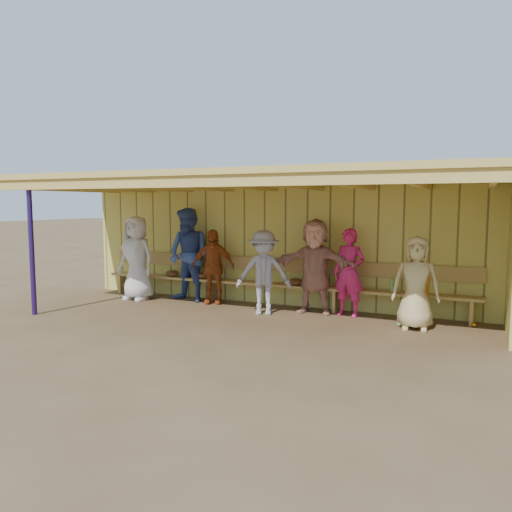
% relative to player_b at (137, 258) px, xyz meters
% --- Properties ---
extents(ground, '(90.00, 90.00, 0.00)m').
position_rel_player_b_xyz_m(ground, '(2.78, -0.50, -0.87)').
color(ground, brown).
rests_on(ground, ground).
extents(player_b, '(0.89, 0.61, 1.74)m').
position_rel_player_b_xyz_m(player_b, '(0.00, 0.00, 0.00)').
color(player_b, silver).
rests_on(player_b, ground).
extents(player_c, '(1.02, 0.85, 1.91)m').
position_rel_player_b_xyz_m(player_c, '(1.08, 0.31, 0.08)').
color(player_c, '#354E92').
rests_on(player_c, ground).
extents(player_d, '(0.94, 0.59, 1.49)m').
position_rel_player_b_xyz_m(player_d, '(1.63, 0.31, -0.13)').
color(player_d, '#A8481B').
rests_on(player_d, ground).
extents(player_e, '(1.12, 0.88, 1.52)m').
position_rel_player_b_xyz_m(player_e, '(2.94, -0.16, -0.11)').
color(player_e, '#97959D').
rests_on(player_e, ground).
extents(player_f, '(1.64, 0.63, 1.73)m').
position_rel_player_b_xyz_m(player_f, '(3.75, 0.29, -0.01)').
color(player_f, tan).
rests_on(player_f, ground).
extents(player_g, '(0.63, 0.47, 1.57)m').
position_rel_player_b_xyz_m(player_g, '(4.38, 0.31, -0.09)').
color(player_g, '#C11F59').
rests_on(player_g, ground).
extents(player_h, '(0.79, 0.57, 1.49)m').
position_rel_player_b_xyz_m(player_h, '(5.57, -0.18, -0.13)').
color(player_h, tan).
rests_on(player_h, ground).
extents(dugout_structure, '(8.80, 3.20, 2.50)m').
position_rel_player_b_xyz_m(dugout_structure, '(3.17, 0.18, 0.82)').
color(dugout_structure, '#CEC458').
rests_on(dugout_structure, ground).
extents(bench, '(7.60, 0.34, 0.93)m').
position_rel_player_b_xyz_m(bench, '(2.78, 0.61, -0.34)').
color(bench, tan).
rests_on(bench, ground).
extents(dugout_equipment, '(6.09, 0.62, 0.80)m').
position_rel_player_b_xyz_m(dugout_equipment, '(2.44, 0.48, -0.38)').
color(dugout_equipment, orange).
rests_on(dugout_equipment, ground).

